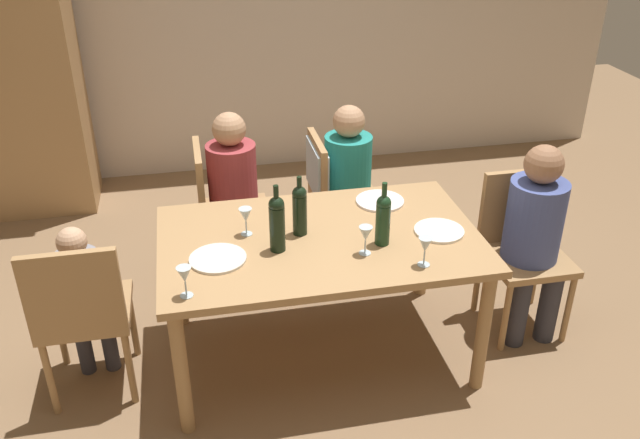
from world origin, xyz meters
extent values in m
plane|color=#846647|center=(0.00, 0.00, 0.00)|extent=(10.00, 10.00, 0.00)
cube|color=beige|center=(0.00, 2.71, 1.35)|extent=(6.40, 0.12, 2.70)
cube|color=#A87F51|center=(0.00, 0.00, 0.73)|extent=(1.64, 1.02, 0.04)
cylinder|color=#A87F51|center=(-0.75, -0.44, 0.35)|extent=(0.07, 0.07, 0.71)
cylinder|color=#A87F51|center=(0.75, -0.44, 0.35)|extent=(0.07, 0.07, 0.71)
cylinder|color=#A87F51|center=(-0.75, 0.44, 0.35)|extent=(0.07, 0.07, 0.71)
cylinder|color=#A87F51|center=(0.75, 0.44, 0.35)|extent=(0.07, 0.07, 0.71)
cylinder|color=#A87F51|center=(-0.18, 1.08, 0.22)|extent=(0.04, 0.04, 0.44)
cylinder|color=#A87F51|center=(-0.18, 0.70, 0.22)|extent=(0.04, 0.04, 0.44)
cylinder|color=#A87F51|center=(-0.56, 1.08, 0.22)|extent=(0.04, 0.04, 0.44)
cylinder|color=#A87F51|center=(-0.56, 0.70, 0.22)|extent=(0.04, 0.04, 0.44)
cube|color=#A87F51|center=(-0.37, 0.89, 0.46)|extent=(0.44, 0.44, 0.04)
cube|color=#A87F51|center=(-0.57, 0.89, 0.70)|extent=(0.04, 0.44, 0.44)
cylinder|color=#A87F51|center=(0.56, 1.08, 0.22)|extent=(0.04, 0.04, 0.44)
cylinder|color=#A87F51|center=(0.56, 0.70, 0.22)|extent=(0.04, 0.04, 0.44)
cylinder|color=#A87F51|center=(0.18, 1.08, 0.22)|extent=(0.04, 0.04, 0.44)
cylinder|color=#A87F51|center=(0.18, 0.70, 0.22)|extent=(0.04, 0.04, 0.44)
cube|color=#A87F51|center=(0.37, 0.89, 0.46)|extent=(0.44, 0.44, 0.04)
cube|color=#A87F51|center=(0.17, 0.89, 0.70)|extent=(0.04, 0.44, 0.44)
cube|color=#ADC6D6|center=(0.17, 0.89, 0.72)|extent=(0.07, 0.40, 0.31)
cylinder|color=#A87F51|center=(1.39, -0.19, 0.22)|extent=(0.04, 0.04, 0.44)
cylinder|color=#A87F51|center=(1.01, -0.19, 0.22)|extent=(0.04, 0.04, 0.44)
cylinder|color=#A87F51|center=(1.39, 0.19, 0.22)|extent=(0.04, 0.04, 0.44)
cylinder|color=#A87F51|center=(1.01, 0.19, 0.22)|extent=(0.04, 0.04, 0.44)
cube|color=#A87F51|center=(1.20, 0.00, 0.46)|extent=(0.44, 0.44, 0.04)
cube|color=#A87F51|center=(1.20, 0.20, 0.70)|extent=(0.44, 0.04, 0.44)
cylinder|color=#A87F51|center=(-1.39, 0.19, 0.22)|extent=(0.04, 0.04, 0.44)
cylinder|color=#A87F51|center=(-1.01, 0.19, 0.22)|extent=(0.04, 0.04, 0.44)
cylinder|color=#A87F51|center=(-1.39, -0.19, 0.22)|extent=(0.04, 0.04, 0.44)
cylinder|color=#A87F51|center=(-1.01, -0.19, 0.22)|extent=(0.04, 0.04, 0.44)
cube|color=#A87F51|center=(-1.20, 0.00, 0.46)|extent=(0.44, 0.44, 0.04)
cube|color=#A87F51|center=(-1.20, -0.20, 0.70)|extent=(0.44, 0.04, 0.44)
cylinder|color=#33333D|center=(-0.23, 0.98, 0.23)|extent=(0.11, 0.11, 0.46)
cylinder|color=#33333D|center=(-0.23, 0.80, 0.23)|extent=(0.11, 0.11, 0.46)
cylinder|color=#9E383D|center=(-0.37, 0.89, 0.69)|extent=(0.31, 0.31, 0.47)
sphere|color=tan|center=(-0.37, 0.89, 1.03)|extent=(0.20, 0.20, 0.20)
cylinder|color=#33333D|center=(0.51, 0.98, 0.23)|extent=(0.11, 0.11, 0.46)
cylinder|color=#33333D|center=(0.51, 0.80, 0.23)|extent=(0.11, 0.11, 0.46)
cylinder|color=teal|center=(0.37, 0.89, 0.69)|extent=(0.30, 0.30, 0.46)
sphere|color=tan|center=(0.37, 0.89, 1.02)|extent=(0.20, 0.20, 0.20)
cylinder|color=#33333D|center=(1.29, -0.15, 0.23)|extent=(0.11, 0.11, 0.46)
cylinder|color=#33333D|center=(1.11, -0.15, 0.23)|extent=(0.11, 0.11, 0.46)
cylinder|color=#475699|center=(1.20, 0.00, 0.70)|extent=(0.31, 0.31, 0.48)
sphere|color=#996B4C|center=(1.20, 0.00, 1.04)|extent=(0.21, 0.21, 0.21)
cylinder|color=#33333D|center=(-1.26, 0.10, 0.23)|extent=(0.08, 0.08, 0.46)
cylinder|color=#33333D|center=(-1.13, 0.10, 0.23)|extent=(0.08, 0.08, 0.46)
cylinder|color=gray|center=(-1.20, 0.00, 0.63)|extent=(0.22, 0.22, 0.33)
sphere|color=tan|center=(-1.20, 0.00, 0.86)|extent=(0.14, 0.14, 0.14)
cylinder|color=black|center=(-0.23, -0.08, 0.87)|extent=(0.08, 0.08, 0.24)
sphere|color=black|center=(-0.23, -0.08, 1.00)|extent=(0.08, 0.08, 0.08)
cylinder|color=black|center=(-0.23, -0.08, 1.06)|extent=(0.03, 0.03, 0.09)
cylinder|color=black|center=(-0.09, 0.06, 0.86)|extent=(0.07, 0.07, 0.22)
sphere|color=black|center=(-0.09, 0.06, 0.98)|extent=(0.07, 0.07, 0.07)
cylinder|color=black|center=(-0.09, 0.06, 1.03)|extent=(0.03, 0.03, 0.08)
cylinder|color=#19381E|center=(0.29, -0.13, 0.86)|extent=(0.07, 0.07, 0.21)
sphere|color=#19381E|center=(0.29, -0.13, 0.98)|extent=(0.07, 0.07, 0.07)
cylinder|color=#19381E|center=(0.29, -0.13, 1.04)|extent=(0.03, 0.03, 0.10)
cylinder|color=silver|center=(-0.69, -0.39, 0.75)|extent=(0.06, 0.06, 0.00)
cylinder|color=silver|center=(-0.69, -0.39, 0.79)|extent=(0.01, 0.01, 0.07)
cone|color=silver|center=(-0.69, -0.39, 0.86)|extent=(0.07, 0.07, 0.07)
cylinder|color=silver|center=(-0.37, 0.10, 0.75)|extent=(0.06, 0.06, 0.00)
cylinder|color=silver|center=(-0.37, 0.10, 0.79)|extent=(0.01, 0.01, 0.07)
cone|color=silver|center=(-0.37, 0.10, 0.86)|extent=(0.07, 0.07, 0.07)
cylinder|color=silver|center=(0.43, -0.36, 0.75)|extent=(0.06, 0.06, 0.00)
cylinder|color=silver|center=(0.43, -0.36, 0.79)|extent=(0.01, 0.01, 0.07)
cone|color=silver|center=(0.43, -0.36, 0.86)|extent=(0.07, 0.07, 0.07)
cylinder|color=silver|center=(0.18, -0.21, 0.75)|extent=(0.06, 0.06, 0.00)
cylinder|color=silver|center=(0.18, -0.21, 0.79)|extent=(0.01, 0.01, 0.07)
cone|color=silver|center=(0.18, -0.21, 0.86)|extent=(0.07, 0.07, 0.07)
cylinder|color=white|center=(0.41, 0.31, 0.76)|extent=(0.27, 0.27, 0.01)
cylinder|color=white|center=(0.61, -0.08, 0.76)|extent=(0.26, 0.26, 0.01)
cylinder|color=silver|center=(-0.53, -0.12, 0.76)|extent=(0.28, 0.28, 0.01)
camera|label=1|loc=(-0.61, -2.90, 2.47)|focal=37.59mm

